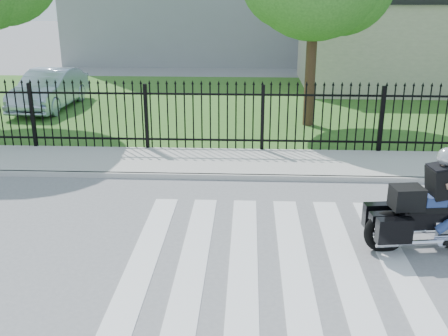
{
  "coord_description": "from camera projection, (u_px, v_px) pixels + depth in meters",
  "views": [
    {
      "loc": [
        -0.35,
        -7.1,
        4.14
      ],
      "look_at": [
        -0.79,
        1.91,
        1.0
      ],
      "focal_mm": 42.0,
      "sensor_mm": 36.0,
      "label": 1
    }
  ],
  "objects": [
    {
      "name": "ground",
      "position": [
        269.0,
        271.0,
        8.05
      ],
      "size": [
        120.0,
        120.0,
        0.0
      ],
      "primitive_type": "plane",
      "color": "slate",
      "rests_on": "ground"
    },
    {
      "name": "crosswalk",
      "position": [
        269.0,
        271.0,
        8.05
      ],
      "size": [
        5.0,
        5.5,
        0.01
      ],
      "primitive_type": null,
      "color": "silver",
      "rests_on": "ground"
    },
    {
      "name": "sidewalk",
      "position": [
        262.0,
        163.0,
        12.74
      ],
      "size": [
        40.0,
        2.0,
        0.12
      ],
      "primitive_type": "cube",
      "color": "#ADAAA3",
      "rests_on": "ground"
    },
    {
      "name": "curb",
      "position": [
        263.0,
        177.0,
        11.8
      ],
      "size": [
        40.0,
        0.12,
        0.12
      ],
      "primitive_type": "cube",
      "color": "#ADAAA3",
      "rests_on": "ground"
    },
    {
      "name": "grass_strip",
      "position": [
        258.0,
        104.0,
        19.36
      ],
      "size": [
        40.0,
        12.0,
        0.02
      ],
      "primitive_type": "cube",
      "color": "#316020",
      "rests_on": "ground"
    },
    {
      "name": "iron_fence",
      "position": [
        262.0,
        120.0,
        13.41
      ],
      "size": [
        26.0,
        0.04,
        1.8
      ],
      "color": "black",
      "rests_on": "ground"
    },
    {
      "name": "building_low",
      "position": [
        423.0,
        46.0,
        22.25
      ],
      "size": [
        10.0,
        6.0,
        3.5
      ],
      "primitive_type": "cube",
      "color": "beige",
      "rests_on": "ground"
    },
    {
      "name": "building_low_roof",
      "position": [
        428.0,
        0.0,
        21.64
      ],
      "size": [
        10.2,
        6.2,
        0.2
      ],
      "primitive_type": "cube",
      "color": "black",
      "rests_on": "building_low"
    },
    {
      "name": "motorcycle_rider",
      "position": [
        442.0,
        208.0,
        8.51
      ],
      "size": [
        2.7,
        1.08,
        1.79
      ],
      "rotation": [
        0.0,
        0.0,
        0.13
      ],
      "color": "black",
      "rests_on": "ground"
    },
    {
      "name": "parked_car",
      "position": [
        49.0,
        89.0,
        18.45
      ],
      "size": [
        1.64,
        4.19,
        1.36
      ],
      "primitive_type": "imported",
      "rotation": [
        0.0,
        0.0,
        -0.05
      ],
      "color": "#ABBCD7",
      "rests_on": "grass_strip"
    }
  ]
}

